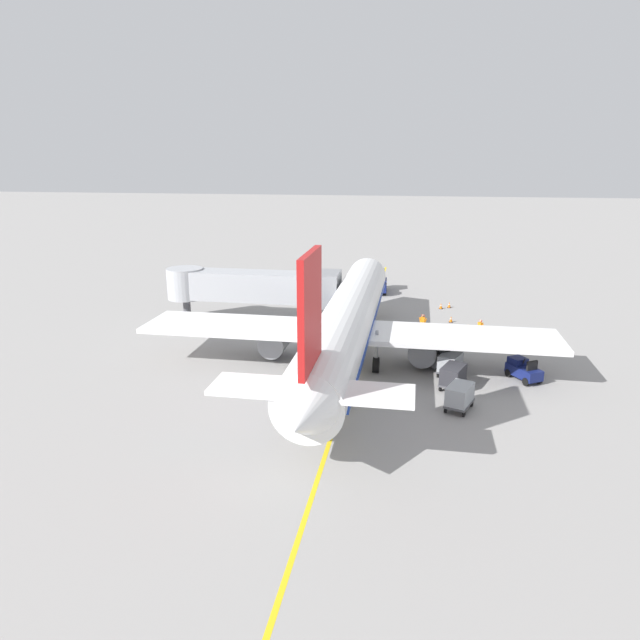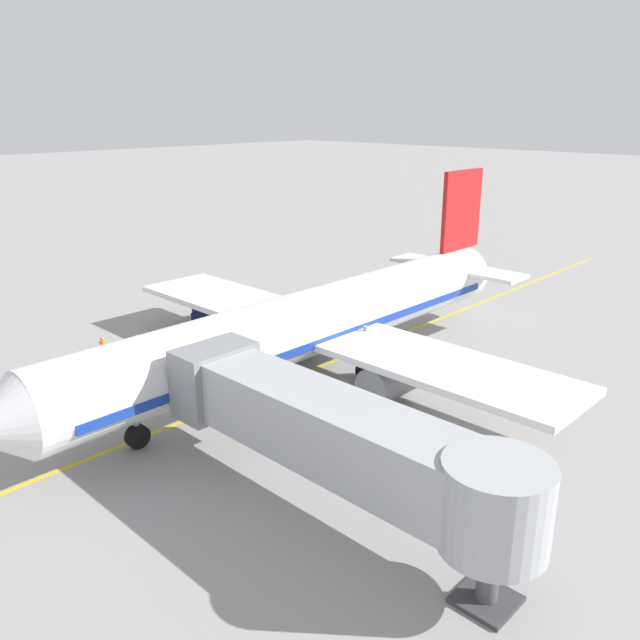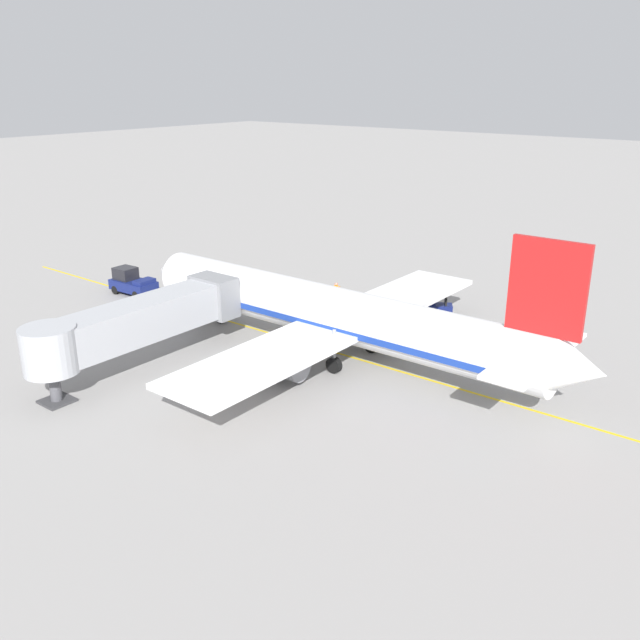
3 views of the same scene
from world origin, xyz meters
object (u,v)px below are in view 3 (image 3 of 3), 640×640
object	(u,v)px
baggage_cart_third_in_train	(433,327)
jet_bridge	(138,321)
safety_cone_nose_right	(239,283)
baggage_cart_second_in_train	(406,320)
parked_airliner	(334,314)
pushback_tractor	(132,282)
ground_crew_loader	(294,302)
baggage_tug_trailing	(436,307)
safety_cone_wing_tip	(237,286)
baggage_tug_lead	(389,323)
safety_cone_nose_left	(281,294)
baggage_cart_front	(374,313)
baggage_cart_tail_end	(474,335)
ground_crew_marshaller	(343,297)
ground_crew_wing_walker	(336,291)

from	to	relation	value
baggage_cart_third_in_train	jet_bridge	bearing A→B (deg)	143.52
safety_cone_nose_right	baggage_cart_second_in_train	bearing A→B (deg)	-92.56
parked_airliner	safety_cone_nose_right	size ratio (longest dim) A/B	63.06
pushback_tractor	ground_crew_loader	xyz separation A→B (m)	(5.11, -15.22, -0.15)
baggage_cart_third_in_train	parked_airliner	bearing A→B (deg)	153.03
jet_bridge	baggage_tug_trailing	world-z (taller)	jet_bridge
safety_cone_wing_tip	safety_cone_nose_right	bearing A→B (deg)	35.01
baggage_tug_lead	safety_cone_nose_left	world-z (taller)	baggage_tug_lead
jet_bridge	ground_crew_loader	world-z (taller)	jet_bridge
jet_bridge	safety_cone_wing_tip	bearing A→B (deg)	24.79
parked_airliner	baggage_cart_third_in_train	world-z (taller)	parked_airliner
baggage_cart_front	baggage_cart_tail_end	distance (m)	8.60
baggage_tug_lead	baggage_cart_third_in_train	world-z (taller)	baggage_tug_lead
baggage_cart_tail_end	ground_crew_marshaller	bearing A→B (deg)	83.63
baggage_cart_second_in_train	safety_cone_nose_right	bearing A→B (deg)	87.44
parked_airliner	ground_crew_loader	world-z (taller)	parked_airliner
baggage_tug_trailing	safety_cone_wing_tip	world-z (taller)	baggage_tug_trailing
baggage_tug_lead	baggage_tug_trailing	size ratio (longest dim) A/B	1.00
jet_bridge	ground_crew_wing_walker	size ratio (longest dim) A/B	9.58
baggage_cart_front	ground_crew_loader	distance (m)	7.14
baggage_cart_front	ground_crew_loader	world-z (taller)	ground_crew_loader
ground_crew_wing_walker	ground_crew_loader	size ratio (longest dim) A/B	1.00
ground_crew_marshaller	safety_cone_wing_tip	bearing A→B (deg)	98.73
ground_crew_wing_walker	safety_cone_wing_tip	distance (m)	10.03
baggage_tug_trailing	safety_cone_nose_left	xyz separation A→B (m)	(-4.14, 13.68, -0.42)
baggage_cart_front	baggage_cart_second_in_train	distance (m)	2.88
ground_crew_wing_walker	ground_crew_marshaller	size ratio (longest dim) A/B	1.00
pushback_tractor	baggage_tug_lead	size ratio (longest dim) A/B	1.63
pushback_tractor	baggage_cart_front	distance (m)	23.17
baggage_tug_lead	ground_crew_marshaller	size ratio (longest dim) A/B	1.63
safety_cone_nose_right	pushback_tractor	bearing A→B (deg)	143.01
ground_crew_loader	ground_crew_marshaller	size ratio (longest dim) A/B	1.00
ground_crew_loader	safety_cone_wing_tip	xyz separation A→B (m)	(1.88, 8.71, -0.66)
baggage_tug_trailing	baggage_cart_second_in_train	xyz separation A→B (m)	(-4.90, 0.01, 0.24)
parked_airliner	ground_crew_marshaller	distance (m)	11.15
baggage_cart_front	baggage_cart_tail_end	bearing A→B (deg)	-86.82
ground_crew_marshaller	baggage_cart_front	bearing A→B (deg)	-113.53
ground_crew_wing_walker	ground_crew_marshaller	bearing A→B (deg)	-125.49
baggage_cart_tail_end	baggage_tug_lead	bearing A→B (deg)	99.23
parked_airliner	ground_crew_marshaller	xyz separation A→B (m)	(9.21, 5.88, -2.23)
safety_cone_nose_left	ground_crew_loader	bearing A→B (deg)	-124.33
baggage_cart_third_in_train	baggage_tug_trailing	bearing A→B (deg)	26.42
baggage_tug_trailing	ground_crew_wing_walker	size ratio (longest dim) A/B	1.63
safety_cone_nose_left	safety_cone_wing_tip	bearing A→B (deg)	98.86
jet_bridge	safety_cone_nose_left	bearing A→B (deg)	9.94
jet_bridge	baggage_cart_front	distance (m)	18.97
safety_cone_nose_left	safety_cone_nose_right	world-z (taller)	same
parked_airliner	ground_crew_loader	xyz separation A→B (m)	(5.60, 8.39, -2.23)
jet_bridge	baggage_cart_tail_end	world-z (taller)	jet_bridge
pushback_tractor	safety_cone_wing_tip	distance (m)	9.58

